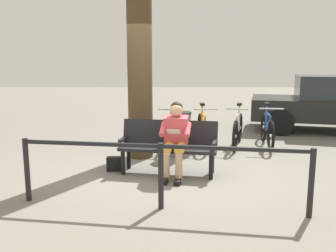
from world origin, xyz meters
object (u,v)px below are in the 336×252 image
(tree_trunk, at_px, (140,54))
(litter_bin, at_px, (181,134))
(bicycle_black, at_px, (238,130))
(bicycle_red, at_px, (173,131))
(bench, at_px, (169,143))
(handbag, at_px, (116,164))
(person_reading, at_px, (175,136))
(bicycle_orange, at_px, (267,130))
(bicycle_blue, at_px, (203,130))

(tree_trunk, bearing_deg, litter_bin, -177.05)
(litter_bin, distance_m, bicycle_black, 1.51)
(tree_trunk, distance_m, bicycle_red, 1.90)
(bench, bearing_deg, tree_trunk, -51.89)
(litter_bin, relative_size, bicycle_red, 0.53)
(litter_bin, bearing_deg, handbag, 40.94)
(person_reading, distance_m, bicycle_black, 2.49)
(bicycle_black, xyz_separation_m, bicycle_red, (1.41, 0.07, 0.00))
(bench, relative_size, bicycle_black, 1.02)
(person_reading, height_order, bicycle_red, person_reading)
(bench, relative_size, handbag, 5.52)
(bench, distance_m, litter_bin, 1.08)
(bench, height_order, bicycle_red, bicycle_red)
(person_reading, xyz_separation_m, bicycle_orange, (-2.04, -2.10, -0.31))
(litter_bin, relative_size, bicycle_black, 0.54)
(handbag, bearing_deg, litter_bin, -139.06)
(litter_bin, bearing_deg, bench, 77.80)
(litter_bin, relative_size, bicycle_blue, 0.52)
(tree_trunk, bearing_deg, person_reading, 118.78)
(tree_trunk, distance_m, bicycle_orange, 3.27)
(bicycle_orange, bearing_deg, person_reading, -37.81)
(tree_trunk, relative_size, bicycle_black, 2.42)
(bicycle_red, bearing_deg, bicycle_blue, 104.23)
(bench, height_order, handbag, bench)
(tree_trunk, relative_size, bicycle_blue, 2.34)
(bicycle_red, bearing_deg, tree_trunk, -29.90)
(handbag, distance_m, bicycle_orange, 3.57)
(person_reading, bearing_deg, litter_bin, -85.89)
(litter_bin, bearing_deg, tree_trunk, 2.95)
(tree_trunk, height_order, bicycle_orange, tree_trunk)
(bench, bearing_deg, bicycle_black, -119.21)
(bicycle_orange, distance_m, bicycle_blue, 1.42)
(tree_trunk, distance_m, litter_bin, 1.72)
(handbag, height_order, tree_trunk, tree_trunk)
(bicycle_black, bearing_deg, bicycle_blue, -72.55)
(person_reading, bearing_deg, bicycle_red, -79.74)
(person_reading, height_order, bicycle_black, person_reading)
(litter_bin, xyz_separation_m, bicycle_orange, (-1.92, -0.86, -0.08))
(bicycle_blue, bearing_deg, bicycle_red, -87.11)
(litter_bin, distance_m, bicycle_red, 0.75)
(tree_trunk, xyz_separation_m, bicycle_blue, (-1.28, -0.83, -1.61))
(person_reading, distance_m, bicycle_red, 1.99)
(bicycle_orange, xyz_separation_m, bicycle_blue, (1.41, 0.07, 0.00))
(person_reading, bearing_deg, bicycle_orange, -124.63)
(bicycle_black, bearing_deg, bench, -22.61)
(bicycle_orange, distance_m, bicycle_black, 0.66)
(handbag, bearing_deg, bench, 175.51)
(person_reading, height_order, litter_bin, person_reading)
(litter_bin, height_order, bicycle_red, bicycle_red)
(bicycle_black, bearing_deg, bicycle_red, -70.86)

